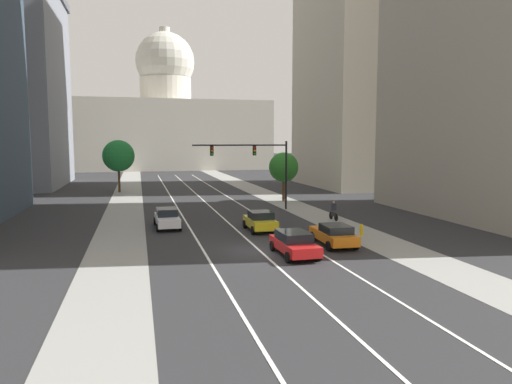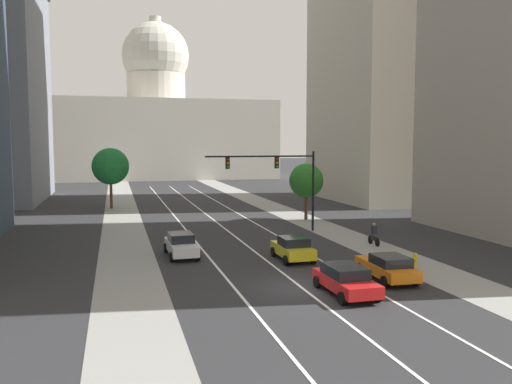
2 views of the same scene
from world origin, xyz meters
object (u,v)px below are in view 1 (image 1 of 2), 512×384
(street_tree_near_left, at_px, (118,156))
(street_tree_near_right, at_px, (284,167))
(car_yellow, at_px, (260,221))
(car_white, at_px, (167,218))
(car_orange, at_px, (334,234))
(fire_hydrant, at_px, (361,230))
(traffic_signal_mast, at_px, (257,159))
(cyclist, at_px, (334,211))
(capitol_building, at_px, (166,125))
(car_red, at_px, (294,243))

(street_tree_near_left, distance_m, street_tree_near_right, 24.02)
(car_yellow, bearing_deg, car_white, 65.47)
(car_orange, bearing_deg, street_tree_near_left, 23.53)
(fire_hydrant, bearing_deg, traffic_signal_mast, 106.06)
(cyclist, bearing_deg, car_yellow, 111.11)
(capitol_building, height_order, car_white, capitol_building)
(capitol_building, bearing_deg, fire_hydrant, -84.90)
(traffic_signal_mast, xyz_separation_m, fire_hydrant, (4.21, -14.62, -4.67))
(car_red, bearing_deg, traffic_signal_mast, -8.10)
(capitol_building, bearing_deg, car_yellow, -88.90)
(car_white, height_order, car_orange, car_white)
(cyclist, bearing_deg, car_orange, 154.79)
(car_red, distance_m, street_tree_near_right, 26.79)
(car_red, relative_size, car_orange, 0.97)
(car_white, relative_size, street_tree_near_left, 0.67)
(cyclist, xyz_separation_m, street_tree_near_right, (-0.22, 14.12, 3.09))
(street_tree_near_right, bearing_deg, capitol_building, 97.04)
(capitol_building, relative_size, car_white, 10.51)
(street_tree_near_left, bearing_deg, car_orange, -68.34)
(car_white, xyz_separation_m, car_orange, (10.44, -9.37, -0.04))
(capitol_building, xyz_separation_m, fire_hydrant, (8.42, -94.38, -10.71))
(capitol_building, relative_size, fire_hydrant, 55.16)
(traffic_signal_mast, bearing_deg, car_orange, -86.60)
(cyclist, bearing_deg, traffic_signal_mast, 31.77)
(car_white, bearing_deg, fire_hydrant, -118.73)
(car_white, xyz_separation_m, street_tree_near_left, (-4.73, 28.83, 4.18))
(capitol_building, distance_m, car_orange, 97.46)
(capitol_building, xyz_separation_m, traffic_signal_mast, (4.21, -79.76, -6.04))
(fire_hydrant, bearing_deg, street_tree_near_left, 117.15)
(car_red, distance_m, car_orange, 4.03)
(cyclist, bearing_deg, street_tree_near_left, 31.78)
(capitol_building, bearing_deg, car_orange, -86.91)
(traffic_signal_mast, height_order, fire_hydrant, traffic_signal_mast)
(street_tree_near_right, bearing_deg, traffic_signal_mast, -126.49)
(car_red, distance_m, traffic_signal_mast, 19.68)
(car_white, relative_size, cyclist, 2.78)
(car_red, relative_size, street_tree_near_right, 0.81)
(car_red, relative_size, car_yellow, 1.12)
(capitol_building, relative_size, car_orange, 10.57)
(cyclist, height_order, street_tree_near_left, street_tree_near_left)
(cyclist, distance_m, street_tree_near_left, 34.85)
(car_red, distance_m, street_tree_near_left, 42.11)
(capitol_building, bearing_deg, traffic_signal_mast, -86.98)
(street_tree_near_right, bearing_deg, car_orange, -99.23)
(car_orange, xyz_separation_m, car_yellow, (-3.48, 6.22, 0.04))
(car_orange, height_order, street_tree_near_left, street_tree_near_left)
(car_yellow, relative_size, cyclist, 2.38)
(car_yellow, distance_m, traffic_signal_mast, 11.88)
(fire_hydrant, xyz_separation_m, street_tree_near_left, (-18.37, 35.82, 4.51))
(car_yellow, relative_size, traffic_signal_mast, 0.42)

